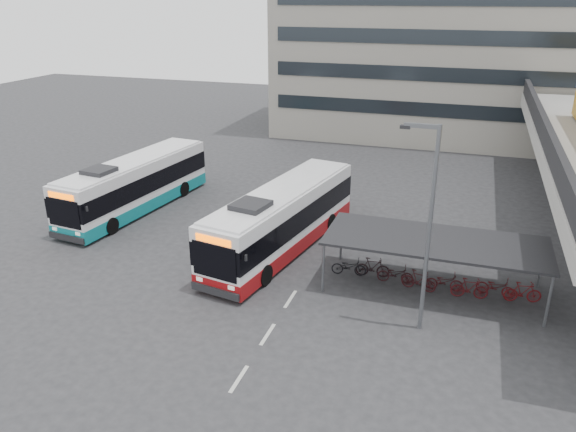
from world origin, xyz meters
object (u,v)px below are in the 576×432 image
(pedestrian, at_px, (243,227))
(lamp_post, at_px, (428,219))
(bus_teal, at_px, (136,185))
(bus_main, at_px, (282,220))

(pedestrian, height_order, lamp_post, lamp_post)
(lamp_post, bearing_deg, bus_teal, 156.97)
(bus_teal, bearing_deg, lamp_post, -17.62)
(bus_main, distance_m, bus_teal, 11.14)
(lamp_post, bearing_deg, pedestrian, 150.89)
(bus_teal, height_order, pedestrian, bus_teal)
(bus_main, distance_m, lamp_post, 10.16)
(bus_teal, relative_size, lamp_post, 1.43)
(bus_teal, relative_size, pedestrian, 7.50)
(bus_teal, height_order, lamp_post, lamp_post)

